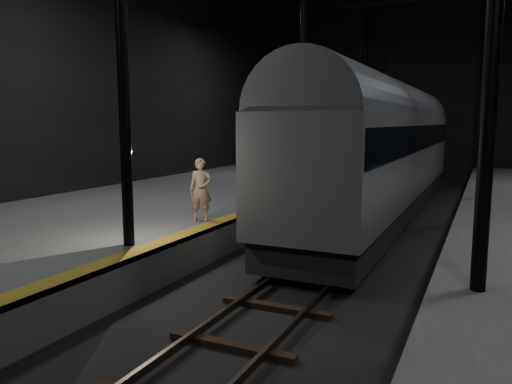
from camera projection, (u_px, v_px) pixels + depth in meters
The scene contains 6 objects.
ground at pixel (331, 262), 14.00m from camera, with size 44.00×44.00×0.00m, color black.
platform_left at pixel (120, 222), 17.08m from camera, with size 9.00×43.80×1.00m, color #4E4E4B.
tactile_strip at pixel (229, 218), 15.23m from camera, with size 0.50×43.80×0.01m, color olive.
track at pixel (331, 260), 13.99m from camera, with size 2.40×43.00×0.24m.
train at pixel (385, 143), 20.12m from camera, with size 3.06×20.43×5.46m.
woman at pixel (201, 190), 14.69m from camera, with size 0.68×0.44×1.86m, color tan.
Camera 1 is at (3.85, -13.21, 3.90)m, focal length 35.00 mm.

